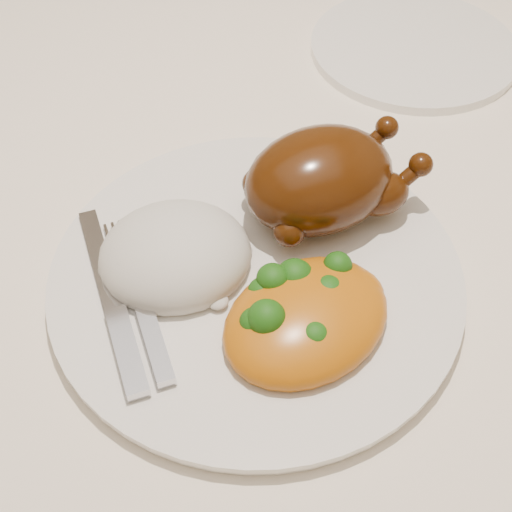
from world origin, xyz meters
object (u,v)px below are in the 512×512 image
object	(u,v)px
side_plate	(414,48)
roast_chicken	(323,179)
dinner_plate	(256,278)
dining_table	(61,248)

from	to	relation	value
side_plate	roast_chicken	xyz separation A→B (m)	(-0.19, -0.19, 0.05)
dinner_plate	dining_table	bearing A→B (deg)	126.89
roast_chicken	dinner_plate	bearing A→B (deg)	-154.24
dinner_plate	roast_chicken	xyz separation A→B (m)	(0.07, 0.04, 0.04)
dining_table	roast_chicken	distance (m)	0.30
side_plate	roast_chicken	size ratio (longest dim) A/B	1.43
dining_table	dinner_plate	xyz separation A→B (m)	(0.14, -0.19, 0.11)
dining_table	dinner_plate	distance (m)	0.26
dining_table	roast_chicken	xyz separation A→B (m)	(0.21, -0.14, 0.15)
dinner_plate	side_plate	world-z (taller)	dinner_plate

